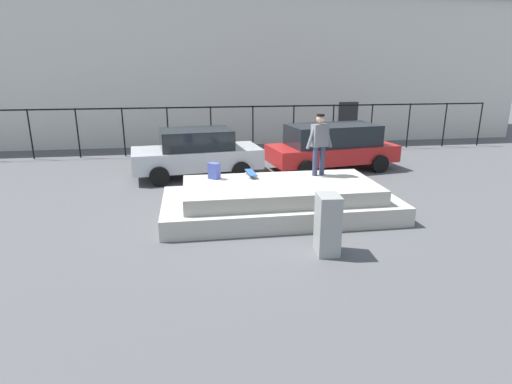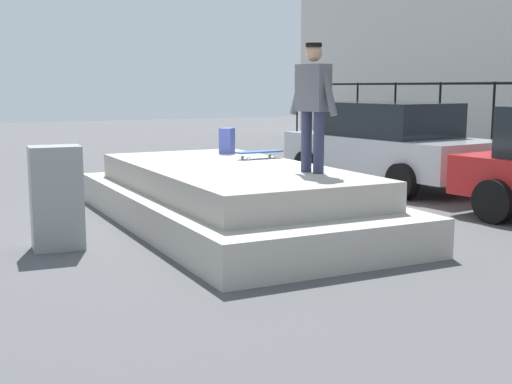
% 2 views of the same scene
% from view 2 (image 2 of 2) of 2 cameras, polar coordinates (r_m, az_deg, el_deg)
% --- Properties ---
extents(ground_plane, '(60.00, 60.00, 0.00)m').
position_cam_2_polar(ground_plane, '(10.24, -1.95, -2.17)').
color(ground_plane, '#4C4C4F').
extents(concrete_ledge, '(6.00, 2.88, 0.84)m').
position_cam_2_polar(concrete_ledge, '(9.74, -2.21, -0.47)').
color(concrete_ledge, '#ADA89E').
rests_on(concrete_ledge, ground_plane).
extents(skateboarder, '(0.81, 0.34, 1.66)m').
position_cam_2_polar(skateboarder, '(8.85, 4.80, 7.78)').
color(skateboarder, '#2D334C').
rests_on(skateboarder, concrete_ledge).
extents(skateboard, '(0.27, 0.78, 0.12)m').
position_cam_2_polar(skateboard, '(10.58, 0.27, 3.34)').
color(skateboard, '#264C8C').
rests_on(skateboard, concrete_ledge).
extents(backpack, '(0.34, 0.34, 0.43)m').
position_cam_2_polar(backpack, '(11.43, -2.44, 4.31)').
color(backpack, '#3F4C99').
rests_on(backpack, concrete_ledge).
extents(car_silver_sedan_near, '(4.56, 2.55, 1.64)m').
position_cam_2_polar(car_silver_sedan_near, '(13.67, 11.03, 4.02)').
color(car_silver_sedan_near, '#B7B7BC').
rests_on(car_silver_sedan_near, ground_plane).
extents(utility_box, '(0.48, 0.63, 1.25)m').
position_cam_2_polar(utility_box, '(8.54, -16.37, -0.47)').
color(utility_box, gray).
rests_on(utility_box, ground_plane).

